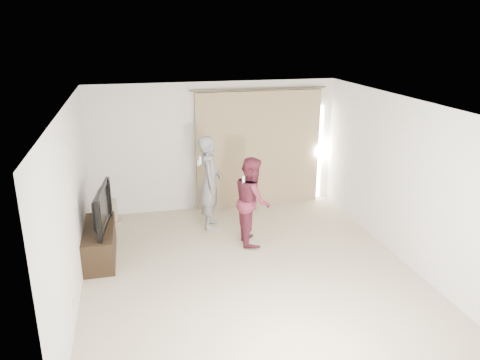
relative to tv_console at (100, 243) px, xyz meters
name	(u,v)px	position (x,y,z in m)	size (l,w,h in m)	color
floor	(248,269)	(2.27, -0.93, -0.26)	(5.50, 5.50, 0.00)	tan
wall_back	(215,147)	(2.27, 1.82, 1.04)	(5.00, 0.04, 2.60)	silver
wall_left	(72,205)	(-0.23, -0.93, 1.04)	(0.04, 5.50, 2.60)	silver
ceiling	(249,103)	(2.27, -0.93, 2.34)	(5.00, 5.50, 0.01)	white
curtain	(259,149)	(3.18, 1.75, 0.94)	(2.80, 0.11, 2.46)	tan
tv_console	(100,243)	(0.00, 0.00, 0.00)	(0.48, 1.38, 0.53)	black
tv	(96,208)	(0.00, 0.00, 0.60)	(1.17, 0.15, 0.68)	black
scratching_post	(112,214)	(0.17, 1.40, -0.07)	(0.36, 0.36, 0.48)	tan
person_man	(210,182)	(1.97, 0.82, 0.62)	(0.54, 0.71, 1.76)	slate
person_woman	(252,200)	(2.57, 0.02, 0.51)	(0.64, 0.79, 1.54)	maroon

